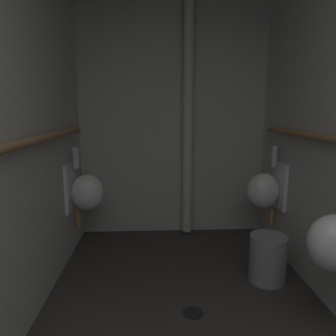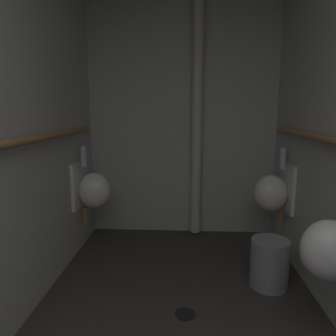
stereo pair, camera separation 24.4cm
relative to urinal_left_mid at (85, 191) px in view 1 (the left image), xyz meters
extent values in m
cube|color=#B9B9B4|center=(0.84, 0.56, 0.74)|extent=(2.10, 0.06, 2.69)
ellipsoid|color=white|center=(0.02, 0.00, -0.01)|extent=(0.30, 0.26, 0.34)
cube|color=white|center=(-0.13, 0.00, 0.04)|extent=(0.03, 0.30, 0.44)
cylinder|color=silver|center=(-0.07, 0.00, 0.30)|extent=(0.06, 0.06, 0.16)
sphere|color=silver|center=(-0.07, 0.00, 0.38)|extent=(0.06, 0.06, 0.06)
cylinder|color=#9E7042|center=(-0.08, 0.00, -0.26)|extent=(0.04, 0.04, 0.16)
ellipsoid|color=white|center=(1.66, -1.20, -0.01)|extent=(0.30, 0.26, 0.34)
ellipsoid|color=white|center=(1.66, -0.01, -0.01)|extent=(0.30, 0.26, 0.34)
cube|color=white|center=(1.82, -0.01, 0.04)|extent=(0.03, 0.30, 0.44)
cylinder|color=silver|center=(1.75, -0.01, 0.30)|extent=(0.06, 0.06, 0.16)
sphere|color=silver|center=(1.75, -0.01, 0.38)|extent=(0.06, 0.06, 0.06)
cylinder|color=#9E7042|center=(1.76, -0.01, -0.26)|extent=(0.04, 0.04, 0.16)
cylinder|color=#9E7042|center=(-0.09, -1.24, 0.55)|extent=(0.05, 2.87, 0.05)
sphere|color=#9E7042|center=(-0.09, 0.20, 0.55)|extent=(0.06, 0.06, 0.06)
sphere|color=#9E7042|center=(1.77, 0.19, 0.55)|extent=(0.06, 0.06, 0.06)
cylinder|color=beige|center=(1.00, 0.45, 0.74)|extent=(0.11, 0.11, 2.64)
cylinder|color=black|center=(0.89, -0.95, -0.60)|extent=(0.14, 0.14, 0.01)
cylinder|color=gray|center=(1.53, -0.56, -0.42)|extent=(0.29, 0.29, 0.38)
camera|label=1|loc=(0.63, -2.85, 0.74)|focal=33.71mm
camera|label=2|loc=(0.88, -2.85, 0.74)|focal=33.71mm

